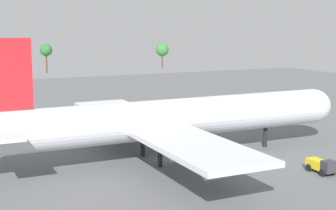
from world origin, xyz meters
name	(u,v)px	position (x,y,z in m)	size (l,w,h in m)	color
ground_plane	(168,159)	(0.00, 0.00, 0.00)	(257.82, 257.82, 0.00)	slate
cargo_airplane	(166,120)	(-0.30, 0.00, 6.43)	(64.45, 52.26, 19.36)	silver
baggage_tug	(322,165)	(16.60, -16.37, 1.16)	(2.36, 4.76, 2.19)	#333338
catering_truck	(245,116)	(29.19, 21.20, 1.12)	(5.45, 3.23, 2.37)	#333338
pushback_tractor	(31,130)	(-16.49, 26.79, 1.00)	(4.55, 2.52, 2.11)	#333338
safety_cone_nose	(296,135)	(29.00, 3.92, 0.36)	(0.51, 0.51, 0.72)	orange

